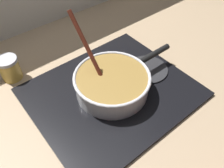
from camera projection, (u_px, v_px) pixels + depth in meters
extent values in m
cube|color=#9E8466|center=(132.00, 153.00, 0.70)|extent=(2.40, 1.60, 0.04)
cube|color=black|center=(112.00, 92.00, 0.83)|extent=(0.56, 0.48, 0.01)
torus|color=#592D0C|center=(112.00, 90.00, 0.83)|extent=(0.20, 0.20, 0.01)
cylinder|color=#262628|center=(147.00, 69.00, 0.90)|extent=(0.16, 0.16, 0.01)
cylinder|color=silver|center=(112.00, 84.00, 0.80)|extent=(0.26, 0.26, 0.07)
cylinder|color=olive|center=(112.00, 83.00, 0.80)|extent=(0.24, 0.24, 0.07)
torus|color=silver|center=(112.00, 77.00, 0.78)|extent=(0.27, 0.27, 0.01)
cylinder|color=black|center=(154.00, 54.00, 0.87)|extent=(0.15, 0.02, 0.02)
cylinder|color=#EDD88C|center=(113.00, 83.00, 0.77)|extent=(0.03, 0.03, 0.01)
cylinder|color=beige|center=(102.00, 70.00, 0.81)|extent=(0.03, 0.03, 0.01)
cylinder|color=#EDD88C|center=(96.00, 79.00, 0.78)|extent=(0.03, 0.03, 0.01)
cylinder|color=beige|center=(141.00, 75.00, 0.80)|extent=(0.03, 0.03, 0.01)
cylinder|color=#EDD88C|center=(139.00, 87.00, 0.76)|extent=(0.03, 0.03, 0.01)
cylinder|color=#E5CC7A|center=(116.00, 71.00, 0.81)|extent=(0.03, 0.03, 0.01)
cylinder|color=beige|center=(84.00, 78.00, 0.78)|extent=(0.03, 0.03, 0.01)
cylinder|color=#EDD88C|center=(122.00, 62.00, 0.84)|extent=(0.04, 0.04, 0.01)
cylinder|color=maroon|center=(87.00, 47.00, 0.74)|extent=(0.04, 0.14, 0.22)
cube|color=brown|center=(103.00, 79.00, 0.79)|extent=(0.04, 0.05, 0.01)
cylinder|color=gold|center=(10.00, 70.00, 0.86)|extent=(0.07, 0.07, 0.08)
cylinder|color=#B2B2B7|center=(6.00, 60.00, 0.83)|extent=(0.08, 0.08, 0.01)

